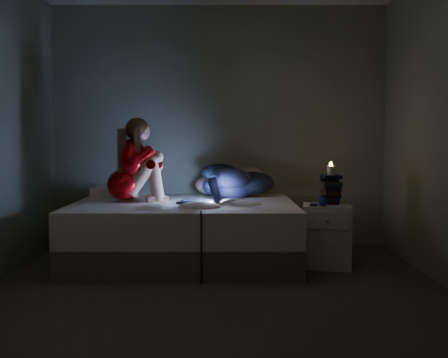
{
  "coord_description": "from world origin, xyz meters",
  "views": [
    {
      "loc": [
        0.04,
        -3.99,
        1.17
      ],
      "look_at": [
        0.05,
        1.0,
        0.8
      ],
      "focal_mm": 43.36,
      "sensor_mm": 36.0,
      "label": 1
    }
  ],
  "objects_px": {
    "nightstand": "(327,236)",
    "candle": "(331,170)",
    "phone": "(315,205)",
    "laptop": "(198,189)",
    "woman": "(124,160)",
    "bed": "(185,232)"
  },
  "relations": [
    {
      "from": "nightstand",
      "to": "candle",
      "type": "bearing_deg",
      "value": 70.61
    },
    {
      "from": "nightstand",
      "to": "phone",
      "type": "bearing_deg",
      "value": -144.8
    },
    {
      "from": "laptop",
      "to": "phone",
      "type": "height_order",
      "value": "laptop"
    },
    {
      "from": "woman",
      "to": "laptop",
      "type": "distance_m",
      "value": 0.75
    },
    {
      "from": "phone",
      "to": "candle",
      "type": "bearing_deg",
      "value": 40.81
    },
    {
      "from": "laptop",
      "to": "candle",
      "type": "xyz_separation_m",
      "value": [
        1.23,
        -0.05,
        0.18
      ]
    },
    {
      "from": "laptop",
      "to": "phone",
      "type": "distance_m",
      "value": 1.08
    },
    {
      "from": "bed",
      "to": "laptop",
      "type": "height_order",
      "value": "laptop"
    },
    {
      "from": "bed",
      "to": "nightstand",
      "type": "distance_m",
      "value": 1.33
    },
    {
      "from": "candle",
      "to": "phone",
      "type": "distance_m",
      "value": 0.38
    },
    {
      "from": "bed",
      "to": "candle",
      "type": "height_order",
      "value": "candle"
    },
    {
      "from": "bed",
      "to": "woman",
      "type": "xyz_separation_m",
      "value": [
        -0.56,
        -0.02,
        0.69
      ]
    },
    {
      "from": "laptop",
      "to": "nightstand",
      "type": "height_order",
      "value": "laptop"
    },
    {
      "from": "laptop",
      "to": "candle",
      "type": "distance_m",
      "value": 1.24
    },
    {
      "from": "bed",
      "to": "woman",
      "type": "distance_m",
      "value": 0.89
    },
    {
      "from": "nightstand",
      "to": "candle",
      "type": "relative_size",
      "value": 7.14
    },
    {
      "from": "nightstand",
      "to": "bed",
      "type": "bearing_deg",
      "value": -179.63
    },
    {
      "from": "phone",
      "to": "woman",
      "type": "bearing_deg",
      "value": 171.89
    },
    {
      "from": "woman",
      "to": "laptop",
      "type": "relative_size",
      "value": 2.2
    },
    {
      "from": "bed",
      "to": "candle",
      "type": "distance_m",
      "value": 1.49
    },
    {
      "from": "laptop",
      "to": "nightstand",
      "type": "distance_m",
      "value": 1.26
    },
    {
      "from": "woman",
      "to": "laptop",
      "type": "xyz_separation_m",
      "value": [
        0.7,
        -0.05,
        -0.27
      ]
    }
  ]
}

